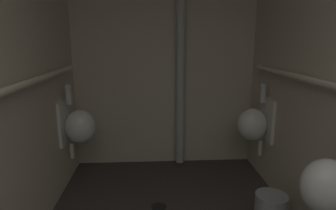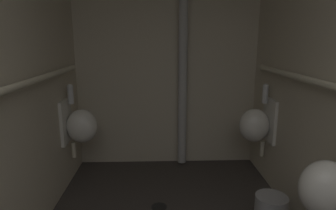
% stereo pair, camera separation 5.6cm
% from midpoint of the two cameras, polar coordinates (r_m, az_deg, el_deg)
% --- Properties ---
extents(wall_back, '(2.19, 0.06, 2.73)m').
position_cam_midpoint_polar(wall_back, '(3.37, -1.23, 11.04)').
color(wall_back, beige).
rests_on(wall_back, ground).
extents(urinal_left_mid, '(0.32, 0.30, 0.76)m').
position_cam_midpoint_polar(urinal_left_mid, '(3.03, -17.79, -3.88)').
color(urinal_left_mid, silver).
extents(urinal_right_mid, '(0.32, 0.30, 0.76)m').
position_cam_midpoint_polar(urinal_right_mid, '(2.00, 28.44, -13.61)').
color(urinal_right_mid, silver).
extents(urinal_right_far, '(0.32, 0.30, 0.76)m').
position_cam_midpoint_polar(urinal_right_far, '(3.07, 16.09, -3.54)').
color(urinal_right_far, silver).
extents(standpipe_back_wall, '(0.10, 0.10, 2.68)m').
position_cam_midpoint_polar(standpipe_back_wall, '(3.27, 2.02, 10.99)').
color(standpipe_back_wall, '#B2B2B2').
rests_on(standpipe_back_wall, ground).
extents(floor_drain, '(0.14, 0.14, 0.01)m').
position_cam_midpoint_polar(floor_drain, '(2.75, -2.41, -19.33)').
color(floor_drain, black).
rests_on(floor_drain, ground).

